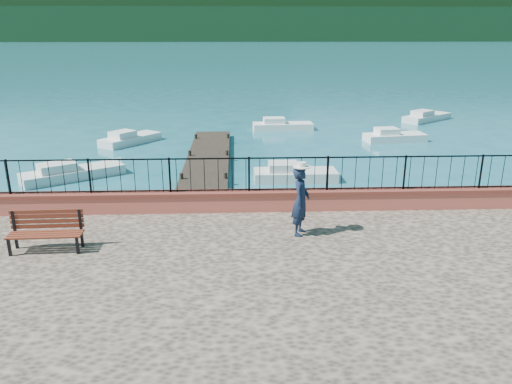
{
  "coord_description": "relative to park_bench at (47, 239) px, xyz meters",
  "views": [
    {
      "loc": [
        -0.66,
        -9.66,
        6.1
      ],
      "look_at": [
        -0.18,
        2.0,
        2.3
      ],
      "focal_mm": 35.0,
      "sensor_mm": 36.0,
      "label": 1
    }
  ],
  "objects": [
    {
      "name": "companion_hill",
      "position": [
        225.08,
        558.82,
        -1.48
      ],
      "size": [
        448.0,
        384.0,
        180.0
      ],
      "primitive_type": "ellipsoid",
      "color": "#142D23",
      "rests_on": "ground"
    },
    {
      "name": "boat_3",
      "position": [
        -1.51,
        17.1,
        -1.08
      ],
      "size": [
        3.23,
        3.62,
        0.8
      ],
      "primitive_type": "cube",
      "rotation": [
        0.0,
        0.0,
        0.91
      ],
      "color": "silver",
      "rests_on": "ground"
    },
    {
      "name": "boat_0",
      "position": [
        -2.59,
        10.11,
        -1.08
      ],
      "size": [
        4.24,
        3.38,
        0.8
      ],
      "primitive_type": "cube",
      "rotation": [
        0.0,
        0.0,
        0.58
      ],
      "color": "silver",
      "rests_on": "ground"
    },
    {
      "name": "parapet",
      "position": [
        5.08,
        2.52,
        0.01
      ],
      "size": [
        28.0,
        0.46,
        0.58
      ],
      "primitive_type": "cube",
      "color": "#C35146",
      "rests_on": "promenade"
    },
    {
      "name": "boat_4",
      "position": [
        7.46,
        20.79,
        -1.08
      ],
      "size": [
        3.85,
        1.45,
        0.8
      ],
      "primitive_type": "cube",
      "rotation": [
        0.0,
        0.0,
        0.04
      ],
      "color": "white",
      "rests_on": "ground"
    },
    {
      "name": "boat_1",
      "position": [
        6.94,
        9.46,
        -1.08
      ],
      "size": [
        3.51,
        1.32,
        0.8
      ],
      "primitive_type": "cube",
      "rotation": [
        0.0,
        0.0,
        0.01
      ],
      "color": "silver",
      "rests_on": "ground"
    },
    {
      "name": "railing",
      "position": [
        5.08,
        2.52,
        0.77
      ],
      "size": [
        27.0,
        0.05,
        0.95
      ],
      "primitive_type": "cube",
      "color": "black",
      "rests_on": "parapet"
    },
    {
      "name": "boat_5",
      "position": [
        17.95,
        23.71,
        -1.08
      ],
      "size": [
        4.13,
        3.58,
        0.8
      ],
      "primitive_type": "cube",
      "rotation": [
        0.0,
        0.0,
        0.65
      ],
      "color": "silver",
      "rests_on": "ground"
    },
    {
      "name": "far_forest",
      "position": [
        5.08,
        298.82,
        7.52
      ],
      "size": [
        900.0,
        60.0,
        18.0
      ],
      "primitive_type": "cube",
      "color": "black",
      "rests_on": "ground"
    },
    {
      "name": "foothills",
      "position": [
        5.08,
        358.82,
        20.52
      ],
      "size": [
        900.0,
        120.0,
        44.0
      ],
      "primitive_type": "cube",
      "color": "black",
      "rests_on": "ground"
    },
    {
      "name": "dock",
      "position": [
        3.08,
        10.82,
        -1.33
      ],
      "size": [
        2.0,
        16.0,
        0.3
      ],
      "primitive_type": "cube",
      "color": "#2D231C",
      "rests_on": "ground"
    },
    {
      "name": "person",
      "position": [
        6.0,
        0.74,
        0.59
      ],
      "size": [
        0.61,
        0.74,
        1.74
      ],
      "primitive_type": "imported",
      "rotation": [
        0.0,
        0.0,
        1.22
      ],
      "color": "#111C33",
      "rests_on": "promenade"
    },
    {
      "name": "hat",
      "position": [
        6.0,
        0.74,
        1.52
      ],
      "size": [
        0.44,
        0.44,
        0.12
      ],
      "primitive_type": "cylinder",
      "color": "silver",
      "rests_on": "person"
    },
    {
      "name": "ground",
      "position": [
        5.08,
        -1.18,
        -1.48
      ],
      "size": [
        2000.0,
        2000.0,
        0.0
      ],
      "primitive_type": "plane",
      "color": "#19596B",
      "rests_on": "ground"
    },
    {
      "name": "boat_2",
      "position": [
        13.58,
        17.04,
        -1.08
      ],
      "size": [
        3.6,
        1.75,
        0.8
      ],
      "primitive_type": "cube",
      "rotation": [
        0.0,
        0.0,
        0.13
      ],
      "color": "white",
      "rests_on": "ground"
    },
    {
      "name": "park_bench",
      "position": [
        0.0,
        0.0,
        0.0
      ],
      "size": [
        1.69,
        0.6,
        0.93
      ],
      "rotation": [
        0.0,
        0.0,
        0.03
      ],
      "color": "black",
      "rests_on": "promenade"
    }
  ]
}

